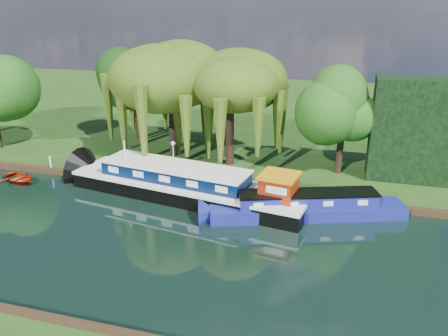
% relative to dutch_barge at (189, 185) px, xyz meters
% --- Properties ---
extents(ground, '(120.00, 120.00, 0.00)m').
position_rel_dutch_barge_xyz_m(ground, '(-3.22, -6.66, -0.96)').
color(ground, black).
extents(far_bank, '(120.00, 52.00, 0.45)m').
position_rel_dutch_barge_xyz_m(far_bank, '(-3.22, 27.34, -0.73)').
color(far_bank, '#1D390F').
rests_on(far_bank, ground).
extents(dutch_barge, '(18.76, 6.95, 3.87)m').
position_rel_dutch_barge_xyz_m(dutch_barge, '(0.00, 0.00, 0.00)').
color(dutch_barge, black).
rests_on(dutch_barge, ground).
extents(narrowboat, '(13.23, 6.38, 1.93)m').
position_rel_dutch_barge_xyz_m(narrowboat, '(8.81, -0.83, -0.27)').
color(narrowboat, navy).
rests_on(narrowboat, ground).
extents(red_dinghy, '(4.16, 3.59, 0.72)m').
position_rel_dutch_barge_xyz_m(red_dinghy, '(-14.44, -0.81, -0.96)').
color(red_dinghy, maroon).
rests_on(red_dinghy, ground).
extents(willow_left, '(8.15, 8.15, 9.76)m').
position_rel_dutch_barge_xyz_m(willow_left, '(-4.21, 7.59, 6.58)').
color(willow_left, black).
rests_on(willow_left, far_bank).
extents(willow_right, '(7.27, 7.27, 8.86)m').
position_rel_dutch_barge_xyz_m(willow_right, '(1.38, 6.67, 5.96)').
color(willow_right, black).
rests_on(willow_right, far_bank).
extents(tree_far_mid, '(5.12, 5.12, 8.38)m').
position_rel_dutch_barge_xyz_m(tree_far_mid, '(-9.66, 11.57, 5.27)').
color(tree_far_mid, black).
rests_on(tree_far_mid, far_bank).
extents(tree_far_right, '(4.61, 4.61, 7.55)m').
position_rel_dutch_barge_xyz_m(tree_far_right, '(10.59, 7.05, 4.69)').
color(tree_far_right, black).
rests_on(tree_far_right, far_bank).
extents(conifer_hedge, '(6.00, 3.00, 8.00)m').
position_rel_dutch_barge_xyz_m(conifer_hedge, '(15.78, 7.34, 3.49)').
color(conifer_hedge, black).
rests_on(conifer_hedge, far_bank).
extents(lamppost, '(0.36, 0.36, 2.56)m').
position_rel_dutch_barge_xyz_m(lamppost, '(-2.72, 3.84, 1.46)').
color(lamppost, silver).
rests_on(lamppost, far_bank).
extents(mooring_posts, '(19.16, 0.16, 1.00)m').
position_rel_dutch_barge_xyz_m(mooring_posts, '(-3.72, 1.74, -0.01)').
color(mooring_posts, silver).
rests_on(mooring_posts, far_bank).
extents(reeds_near, '(33.70, 1.50, 1.10)m').
position_rel_dutch_barge_xyz_m(reeds_near, '(3.65, -14.24, -0.41)').
color(reeds_near, '#244E14').
rests_on(reeds_near, ground).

